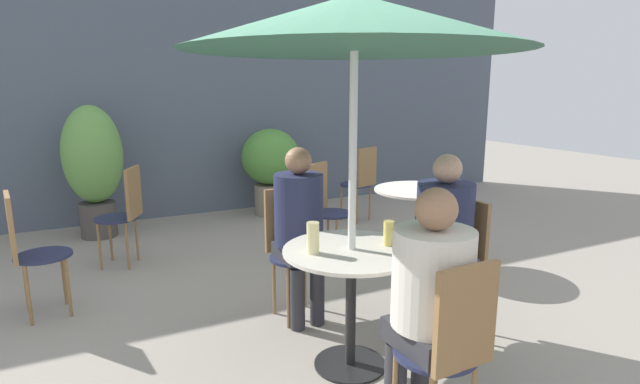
# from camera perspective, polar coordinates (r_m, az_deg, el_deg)

# --- Properties ---
(ground_plane) EXTENTS (20.00, 20.00, 0.00)m
(ground_plane) POSITION_cam_1_polar(r_m,az_deg,el_deg) (3.05, 1.98, -19.87)
(ground_plane) COLOR gray
(storefront_wall) EXTENTS (10.00, 0.06, 3.00)m
(storefront_wall) POSITION_cam_1_polar(r_m,az_deg,el_deg) (6.46, -15.49, 10.59)
(storefront_wall) COLOR #4C5666
(storefront_wall) RESTS_ON ground_plane
(cafe_table_near) EXTENTS (0.78, 0.78, 0.72)m
(cafe_table_near) POSITION_cam_1_polar(r_m,az_deg,el_deg) (2.87, 3.58, -9.71)
(cafe_table_near) COLOR black
(cafe_table_near) RESTS_ON ground_plane
(cafe_table_far) EXTENTS (0.80, 0.80, 0.72)m
(cafe_table_far) POSITION_cam_1_polar(r_m,az_deg,el_deg) (4.54, 11.22, -1.67)
(cafe_table_far) COLOR black
(cafe_table_far) RESTS_ON ground_plane
(bistro_chair_0) EXTENTS (0.38, 0.38, 0.91)m
(bistro_chair_0) POSITION_cam_1_polar(r_m,az_deg,el_deg) (2.29, 14.69, -16.15)
(bistro_chair_0) COLOR #232847
(bistro_chair_0) RESTS_ON ground_plane
(bistro_chair_1) EXTENTS (0.38, 0.38, 0.91)m
(bistro_chair_1) POSITION_cam_1_polar(r_m,az_deg,el_deg) (3.35, 15.50, -7.06)
(bistro_chair_1) COLOR #232847
(bistro_chair_1) RESTS_ON ground_plane
(bistro_chair_2) EXTENTS (0.38, 0.38, 0.91)m
(bistro_chair_2) POSITION_cam_1_polar(r_m,az_deg,el_deg) (3.54, -3.33, -5.55)
(bistro_chair_2) COLOR #232847
(bistro_chair_2) RESTS_ON ground_plane
(bistro_chair_3) EXTENTS (0.39, 0.38, 0.91)m
(bistro_chair_3) POSITION_cam_1_polar(r_m,az_deg,el_deg) (4.00, -30.50, -5.18)
(bistro_chair_3) COLOR #232847
(bistro_chair_3) RESTS_ON ground_plane
(bistro_chair_4) EXTENTS (0.42, 0.41, 0.91)m
(bistro_chair_4) POSITION_cam_1_polar(r_m,az_deg,el_deg) (4.81, -21.32, -1.67)
(bistro_chair_4) COLOR #232847
(bistro_chair_4) RESTS_ON ground_plane
(bistro_chair_5) EXTENTS (0.40, 0.42, 0.91)m
(bistro_chair_5) POSITION_cam_1_polar(r_m,az_deg,el_deg) (5.97, 4.78, 1.65)
(bistro_chair_5) COLOR #232847
(bistro_chair_5) RESTS_ON ground_plane
(bistro_chair_6) EXTENTS (0.42, 0.43, 0.91)m
(bistro_chair_6) POSITION_cam_1_polar(r_m,az_deg,el_deg) (4.69, 0.47, -1.17)
(bistro_chair_6) COLOR #232847
(bistro_chair_6) RESTS_ON ground_plane
(seated_person_0) EXTENTS (0.36, 0.37, 1.19)m
(seated_person_0) POSITION_cam_1_polar(r_m,az_deg,el_deg) (2.32, 12.41, -11.29)
(seated_person_0) COLOR #2D2D33
(seated_person_0) RESTS_ON ground_plane
(seated_person_1) EXTENTS (0.36, 0.35, 1.21)m
(seated_person_1) POSITION_cam_1_polar(r_m,az_deg,el_deg) (3.20, 13.78, -4.60)
(seated_person_1) COLOR #42475B
(seated_person_1) RESTS_ON ground_plane
(seated_person_2) EXTENTS (0.33, 0.34, 1.22)m
(seated_person_2) POSITION_cam_1_polar(r_m,az_deg,el_deg) (3.37, -2.33, -3.28)
(seated_person_2) COLOR #2D2D33
(seated_person_2) RESTS_ON ground_plane
(beer_glass_0) EXTENTS (0.06, 0.06, 0.14)m
(beer_glass_0) POSITION_cam_1_polar(r_m,az_deg,el_deg) (2.88, 7.85, -4.68)
(beer_glass_0) COLOR #DBC65B
(beer_glass_0) RESTS_ON cafe_table_near
(beer_glass_1) EXTENTS (0.07, 0.07, 0.17)m
(beer_glass_1) POSITION_cam_1_polar(r_m,az_deg,el_deg) (2.71, -0.81, -5.26)
(beer_glass_1) COLOR beige
(beer_glass_1) RESTS_ON cafe_table_near
(potted_plant_0) EXTENTS (0.61, 0.61, 1.42)m
(potted_plant_0) POSITION_cam_1_polar(r_m,az_deg,el_deg) (5.83, -24.50, 3.07)
(potted_plant_0) COLOR #47423D
(potted_plant_0) RESTS_ON ground_plane
(potted_plant_1) EXTENTS (0.73, 0.73, 1.09)m
(potted_plant_1) POSITION_cam_1_polar(r_m,az_deg,el_deg) (6.33, -5.64, 3.23)
(potted_plant_1) COLOR slate
(potted_plant_1) RESTS_ON ground_plane
(umbrella) EXTENTS (1.81, 1.81, 2.07)m
(umbrella) POSITION_cam_1_polar(r_m,az_deg,el_deg) (2.69, 3.98, 18.68)
(umbrella) COLOR silver
(umbrella) RESTS_ON ground_plane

